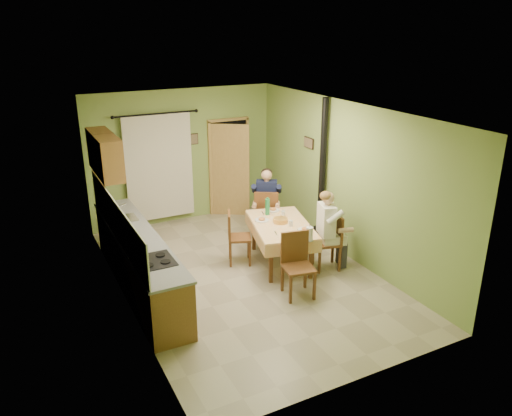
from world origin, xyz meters
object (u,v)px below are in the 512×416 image
chair_near (298,278)px  chair_right (327,253)px  chair_far (266,224)px  man_far (266,196)px  stove_flue (321,192)px  man_right (328,221)px  chair_left (239,248)px  dining_table (281,243)px

chair_near → chair_right: (0.95, 0.56, -0.00)m
chair_far → man_far: 0.59m
chair_near → stove_flue: (1.45, 1.55, 0.73)m
chair_near → man_right: size_ratio=0.73×
chair_near → chair_left: bearing=-65.8°
dining_table → chair_right: chair_right is taller
chair_near → man_right: man_right is taller
chair_right → man_right: size_ratio=0.71×
dining_table → man_right: size_ratio=1.28×
man_right → man_far: bearing=26.5°
man_far → chair_far: bearing=-90.0°
chair_right → chair_left: (-1.28, 0.89, -0.00)m
dining_table → man_right: (0.61, -0.53, 0.50)m
chair_far → chair_right: 1.66m
chair_far → chair_right: chair_far is taller
chair_near → dining_table: bearing=-94.9°
chair_left → man_right: 1.65m
chair_far → man_far: (0.01, 0.01, 0.59)m
dining_table → man_right: man_right is taller
man_right → chair_far: bearing=26.9°
chair_far → chair_near: bearing=-75.7°
chair_right → man_far: bearing=27.0°
chair_far → chair_right: bearing=-48.5°
dining_table → chair_left: bearing=166.1°
dining_table → chair_left: chair_left is taller
chair_right → man_far: man_far is taller
chair_near → chair_left: size_ratio=1.06×
man_far → stove_flue: 1.06m
chair_right → man_right: 0.59m
dining_table → chair_near: size_ratio=1.76×
chair_near → chair_right: bearing=-138.0°
chair_far → man_right: 1.75m
chair_right → chair_left: size_ratio=1.03×
dining_table → chair_left: 0.75m
man_far → stove_flue: (0.83, -0.65, 0.15)m
dining_table → stove_flue: bearing=36.5°
chair_far → chair_left: chair_far is taller
dining_table → chair_far: 1.13m
stove_flue → man_far: bearing=142.0°
chair_far → man_right: bearing=-48.9°
chair_far → chair_right: size_ratio=1.05×
chair_near → man_far: man_far is taller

